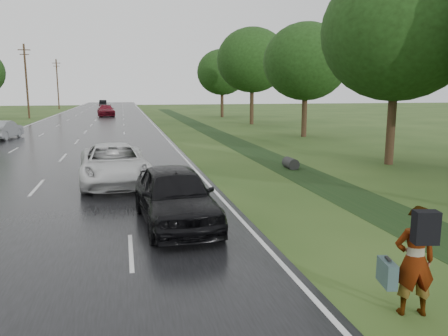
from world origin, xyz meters
TOP-DOWN VIEW (x-y plane):
  - road at (0.00, 45.00)m, footprint 14.00×180.00m
  - edge_stripe_east at (6.75, 45.00)m, footprint 0.12×180.00m
  - edge_stripe_west at (-6.75, 45.00)m, footprint 0.12×180.00m
  - center_line at (0.00, 45.00)m, footprint 0.12×180.00m
  - drainage_ditch at (11.50, 18.71)m, footprint 2.20×120.00m
  - utility_pole_far at (-9.20, 55.00)m, footprint 1.60×0.26m
  - utility_pole_distant at (-9.20, 85.00)m, footprint 1.60×0.26m
  - tree_east_b at (17.00, 10.00)m, footprint 7.60×7.60m
  - tree_east_c at (18.20, 24.00)m, footprint 7.00×7.00m
  - tree_east_d at (17.80, 38.00)m, footprint 8.00×8.00m
  - tree_east_f at (17.50, 52.00)m, footprint 7.20×7.20m
  - pedestrian at (8.17, -4.01)m, footprint 0.93×0.91m
  - white_pickup at (3.00, 8.20)m, footprint 3.07×5.98m
  - dark_sedan at (4.81, 2.00)m, footprint 2.34×5.07m
  - silver_sedan at (-5.80, 27.28)m, footprint 2.20×4.61m
  - far_car_red at (1.00, 57.62)m, footprint 2.91×5.93m
  - far_car_dark at (-1.00, 97.95)m, footprint 1.67×4.66m

SIDE VIEW (x-z plane):
  - road at x=0.00m, z-range 0.00..0.04m
  - drainage_ditch at x=11.50m, z-range -0.24..0.32m
  - edge_stripe_east at x=6.75m, z-range 0.04..0.05m
  - edge_stripe_west at x=-6.75m, z-range 0.04..0.05m
  - center_line at x=0.00m, z-range 0.04..0.05m
  - silver_sedan at x=-5.80m, z-range 0.04..1.50m
  - far_car_dark at x=-1.00m, z-range 0.04..1.57m
  - white_pickup at x=3.00m, z-range 0.04..1.65m
  - far_car_red at x=1.00m, z-range 0.04..1.70m
  - dark_sedan at x=4.81m, z-range 0.04..1.72m
  - pedestrian at x=8.17m, z-range 0.03..1.98m
  - utility_pole_far at x=-9.20m, z-range 0.20..10.20m
  - utility_pole_distant at x=-9.20m, z-range 0.20..10.20m
  - tree_east_c at x=18.20m, z-range 1.49..10.78m
  - tree_east_f at x=17.50m, z-range 1.56..11.18m
  - tree_east_b at x=17.00m, z-range 1.63..11.74m
  - tree_east_d at x=17.80m, z-range 1.77..12.53m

